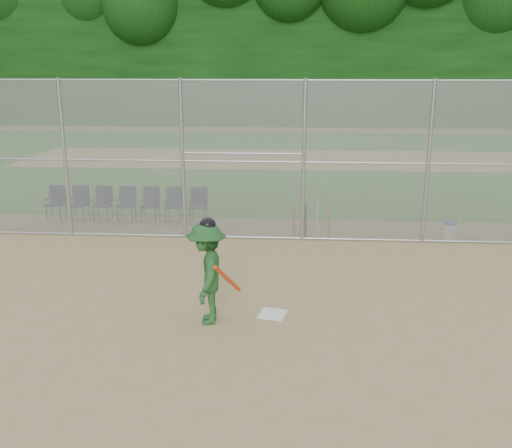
# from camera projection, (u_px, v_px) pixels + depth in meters

# --- Properties ---
(ground) EXTENTS (100.00, 100.00, 0.00)m
(ground) POSITION_uv_depth(u_px,v_px,m) (246.00, 325.00, 9.75)
(ground) COLOR tan
(ground) RESTS_ON ground
(grass_strip) EXTENTS (100.00, 100.00, 0.00)m
(grass_strip) POSITION_uv_depth(u_px,v_px,m) (278.00, 159.00, 27.05)
(grass_strip) COLOR #286C20
(grass_strip) RESTS_ON ground
(dirt_patch_far) EXTENTS (24.00, 24.00, 0.00)m
(dirt_patch_far) POSITION_uv_depth(u_px,v_px,m) (278.00, 159.00, 27.05)
(dirt_patch_far) COLOR tan
(dirt_patch_far) RESTS_ON ground
(backstop_fence) EXTENTS (16.09, 0.09, 4.00)m
(backstop_fence) POSITION_uv_depth(u_px,v_px,m) (263.00, 159.00, 14.00)
(backstop_fence) COLOR gray
(backstop_fence) RESTS_ON ground
(treeline) EXTENTS (81.00, 60.00, 11.00)m
(treeline) POSITION_uv_depth(u_px,v_px,m) (281.00, 39.00, 27.50)
(treeline) COLOR black
(treeline) RESTS_ON ground
(home_plate) EXTENTS (0.55, 0.55, 0.02)m
(home_plate) POSITION_uv_depth(u_px,v_px,m) (273.00, 314.00, 10.16)
(home_plate) COLOR white
(home_plate) RESTS_ON ground
(batter_at_plate) EXTENTS (0.97, 1.30, 1.86)m
(batter_at_plate) POSITION_uv_depth(u_px,v_px,m) (207.00, 272.00, 9.65)
(batter_at_plate) COLOR #205223
(batter_at_plate) RESTS_ON ground
(water_cooler) EXTENTS (0.34, 0.34, 0.44)m
(water_cooler) POSITION_uv_depth(u_px,v_px,m) (450.00, 230.00, 14.60)
(water_cooler) COLOR white
(water_cooler) RESTS_ON ground
(spare_bats) EXTENTS (0.96, 0.40, 0.83)m
(spare_bats) POSITION_uv_depth(u_px,v_px,m) (311.00, 220.00, 14.80)
(spare_bats) COLOR #D84C14
(spare_bats) RESTS_ON ground
(chair_0) EXTENTS (0.54, 0.52, 0.96)m
(chair_0) POSITION_uv_depth(u_px,v_px,m) (55.00, 203.00, 16.31)
(chair_0) COLOR #0F1A37
(chair_0) RESTS_ON ground
(chair_1) EXTENTS (0.54, 0.52, 0.96)m
(chair_1) POSITION_uv_depth(u_px,v_px,m) (79.00, 204.00, 16.26)
(chair_1) COLOR #0F1A37
(chair_1) RESTS_ON ground
(chair_2) EXTENTS (0.54, 0.52, 0.96)m
(chair_2) POSITION_uv_depth(u_px,v_px,m) (102.00, 204.00, 16.21)
(chair_2) COLOR #0F1A37
(chair_2) RESTS_ON ground
(chair_3) EXTENTS (0.54, 0.52, 0.96)m
(chair_3) POSITION_uv_depth(u_px,v_px,m) (126.00, 204.00, 16.17)
(chair_3) COLOR #0F1A37
(chair_3) RESTS_ON ground
(chair_4) EXTENTS (0.54, 0.52, 0.96)m
(chair_4) POSITION_uv_depth(u_px,v_px,m) (150.00, 205.00, 16.12)
(chair_4) COLOR #0F1A37
(chair_4) RESTS_ON ground
(chair_5) EXTENTS (0.54, 0.52, 0.96)m
(chair_5) POSITION_uv_depth(u_px,v_px,m) (174.00, 205.00, 16.08)
(chair_5) COLOR #0F1A37
(chair_5) RESTS_ON ground
(chair_6) EXTENTS (0.54, 0.52, 0.96)m
(chair_6) POSITION_uv_depth(u_px,v_px,m) (198.00, 206.00, 16.03)
(chair_6) COLOR #0F1A37
(chair_6) RESTS_ON ground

